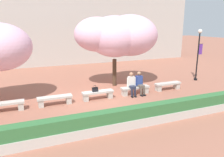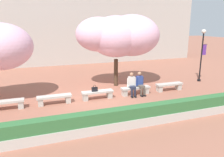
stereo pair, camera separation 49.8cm
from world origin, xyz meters
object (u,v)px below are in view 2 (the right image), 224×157
stone_bench_near_west (54,98)px  person_seated_left (132,83)px  handbag (95,89)px  stone_bench_center (98,94)px  stone_bench_west_end (5,104)px  cherry_tree_main (119,36)px  stone_bench_east_end (169,86)px  person_seated_right (140,82)px  stone_bench_near_east (135,89)px  lamp_post_with_banner (202,50)px

stone_bench_near_west → person_seated_left: size_ratio=1.30×
handbag → stone_bench_near_west: bearing=179.4°
handbag → stone_bench_center: bearing=7.8°
stone_bench_near_west → person_seated_left: person_seated_left is taller
stone_bench_west_end → cherry_tree_main: 7.44m
stone_bench_east_end → cherry_tree_main: size_ratio=0.32×
stone_bench_center → person_seated_right: bearing=-1.2°
handbag → person_seated_left: bearing=-0.8°
person_seated_left → handbag: 2.13m
person_seated_right → person_seated_left: bearing=179.9°
person_seated_right → handbag: (-2.62, 0.03, -0.12)m
stone_bench_near_east → cherry_tree_main: (-0.14, 2.16, 2.87)m
stone_bench_center → handbag: 0.32m
stone_bench_center → person_seated_left: bearing=-1.5°
stone_bench_near_west → handbag: (2.06, -0.02, 0.28)m
cherry_tree_main → stone_bench_center: bearing=-133.9°
stone_bench_near_west → handbag: bearing=-0.6°
stone_bench_center → person_seated_right: size_ratio=1.30×
stone_bench_east_end → handbag: (-4.59, -0.02, 0.28)m
person_seated_left → lamp_post_with_banner: lamp_post_with_banner is taller
stone_bench_near_west → person_seated_left: bearing=-0.7°
stone_bench_center → stone_bench_east_end: (4.43, 0.00, 0.00)m
stone_bench_near_east → stone_bench_east_end: same height
stone_bench_near_west → lamp_post_with_banner: lamp_post_with_banner is taller
stone_bench_west_end → stone_bench_east_end: size_ratio=1.00×
stone_bench_center → stone_bench_near_east: size_ratio=1.00×
stone_bench_center → lamp_post_with_banner: size_ratio=0.47×
person_seated_left → handbag: person_seated_left is taller
stone_bench_near_west → stone_bench_near_east: bearing=0.0°
handbag → cherry_tree_main: size_ratio=0.07×
stone_bench_west_end → stone_bench_near_west: (2.22, 0.00, 0.00)m
stone_bench_near_east → person_seated_left: 0.48m
stone_bench_west_end → stone_bench_near_west: 2.22m
stone_bench_near_east → handbag: (-2.37, -0.02, 0.28)m
person_seated_right → handbag: person_seated_right is taller
handbag → stone_bench_west_end: bearing=179.7°
stone_bench_near_west → stone_bench_near_east: 4.43m
stone_bench_east_end → stone_bench_near_east: bearing=180.0°
stone_bench_near_east → cherry_tree_main: cherry_tree_main is taller
stone_bench_center → stone_bench_near_east: (2.22, 0.00, 0.00)m
stone_bench_west_end → lamp_post_with_banner: bearing=5.6°
stone_bench_center → stone_bench_east_end: size_ratio=1.00×
stone_bench_near_west → stone_bench_east_end: bearing=0.0°
person_seated_right → stone_bench_near_west: bearing=179.3°
stone_bench_near_west → lamp_post_with_banner: size_ratio=0.47×
stone_bench_near_west → stone_bench_east_end: 6.65m
person_seated_left → stone_bench_near_east: bearing=11.8°
stone_bench_east_end → lamp_post_with_banner: lamp_post_with_banner is taller
stone_bench_east_end → person_seated_left: bearing=-178.8°
stone_bench_center → lamp_post_with_banner: lamp_post_with_banner is taller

